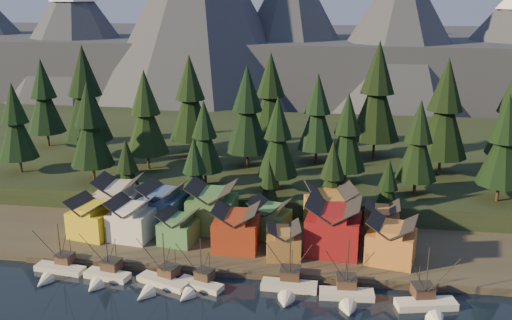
# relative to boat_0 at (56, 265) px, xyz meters

# --- Properties ---
(ground) EXTENTS (500.00, 500.00, 0.00)m
(ground) POSITION_rel_boat_0_xyz_m (31.83, -11.09, -1.91)
(ground) COLOR black
(ground) RESTS_ON ground
(shore_strip) EXTENTS (400.00, 50.00, 1.50)m
(shore_strip) POSITION_rel_boat_0_xyz_m (31.83, 28.91, -1.16)
(shore_strip) COLOR #3A332A
(shore_strip) RESTS_ON ground
(hillside) EXTENTS (420.00, 100.00, 6.00)m
(hillside) POSITION_rel_boat_0_xyz_m (31.83, 78.91, 1.09)
(hillside) COLOR black
(hillside) RESTS_ON ground
(dock) EXTENTS (80.00, 4.00, 1.00)m
(dock) POSITION_rel_boat_0_xyz_m (31.83, 5.41, -1.41)
(dock) COLOR #483E33
(dock) RESTS_ON ground
(mountain_ridge) EXTENTS (560.00, 190.00, 90.00)m
(mountain_ridge) POSITION_rel_boat_0_xyz_m (27.63, 202.50, 24.15)
(mountain_ridge) COLOR #404453
(mountain_ridge) RESTS_ON ground
(boat_0) EXTENTS (10.33, 11.04, 10.58)m
(boat_0) POSITION_rel_boat_0_xyz_m (0.00, 0.00, 0.00)
(boat_0) COLOR beige
(boat_0) RESTS_ON ground
(boat_1) EXTENTS (9.16, 9.73, 11.22)m
(boat_1) POSITION_rel_boat_0_xyz_m (10.00, -1.03, 0.32)
(boat_1) COLOR silver
(boat_1) RESTS_ON ground
(boat_2) EXTENTS (10.64, 11.02, 11.07)m
(boat_2) POSITION_rel_boat_0_xyz_m (20.80, -2.04, 0.11)
(boat_2) COLOR beige
(boat_2) RESTS_ON ground
(boat_3) EXTENTS (9.31, 9.75, 10.38)m
(boat_3) POSITION_rel_boat_0_xyz_m (27.82, -1.90, 0.06)
(boat_3) COLOR beige
(boat_3) RESTS_ON ground
(boat_4) EXTENTS (10.34, 11.23, 12.10)m
(boat_4) POSITION_rel_boat_0_xyz_m (44.14, -0.26, 0.40)
(boat_4) COLOR beige
(boat_4) RESTS_ON ground
(boat_5) EXTENTS (9.90, 10.68, 11.85)m
(boat_5) POSITION_rel_boat_0_xyz_m (54.45, -1.61, 0.39)
(boat_5) COLOR beige
(boat_5) RESTS_ON ground
(boat_6) EXTENTS (10.93, 11.50, 12.01)m
(boat_6) POSITION_rel_boat_0_xyz_m (67.92, -3.08, 0.35)
(boat_6) COLOR white
(boat_6) RESTS_ON ground
(house_front_0) EXTENTS (9.87, 9.52, 8.37)m
(house_front_0) POSITION_rel_boat_0_xyz_m (0.99, 14.70, 3.99)
(house_front_0) COLOR gold
(house_front_0) RESTS_ON shore_strip
(house_front_1) EXTENTS (9.25, 8.96, 8.61)m
(house_front_1) POSITION_rel_boat_0_xyz_m (9.67, 14.68, 4.11)
(house_front_1) COLOR white
(house_front_1) RESTS_ON shore_strip
(house_front_2) EXTENTS (8.09, 8.13, 6.82)m
(house_front_2) POSITION_rel_boat_0_xyz_m (19.96, 14.06, 3.17)
(house_front_2) COLOR #417845
(house_front_2) RESTS_ON shore_strip
(house_front_3) EXTENTS (8.83, 8.41, 8.98)m
(house_front_3) POSITION_rel_boat_0_xyz_m (32.28, 13.11, 4.31)
(house_front_3) COLOR maroon
(house_front_3) RESTS_ON shore_strip
(house_front_4) EXTENTS (7.54, 7.97, 6.67)m
(house_front_4) POSITION_rel_boat_0_xyz_m (41.98, 10.89, 3.09)
(house_front_4) COLOR olive
(house_front_4) RESTS_ON shore_strip
(house_front_5) EXTENTS (11.21, 10.36, 10.93)m
(house_front_5) POSITION_rel_boat_0_xyz_m (51.53, 14.20, 5.33)
(house_front_5) COLOR maroon
(house_front_5) RESTS_ON shore_strip
(house_front_6) EXTENTS (10.41, 10.04, 8.81)m
(house_front_6) POSITION_rel_boat_0_xyz_m (62.59, 11.89, 4.22)
(house_front_6) COLOR #C77733
(house_front_6) RESTS_ON shore_strip
(house_back_0) EXTENTS (9.90, 9.54, 10.35)m
(house_back_0) POSITION_rel_boat_0_xyz_m (3.74, 23.19, 5.02)
(house_back_0) COLOR beige
(house_back_0) RESTS_ON shore_strip
(house_back_1) EXTENTS (9.83, 9.92, 9.67)m
(house_back_1) POSITION_rel_boat_0_xyz_m (14.17, 22.09, 4.66)
(house_back_1) COLOR #3A578B
(house_back_1) RESTS_ON shore_strip
(house_back_2) EXTENTS (10.05, 9.24, 10.60)m
(house_back_2) POSITION_rel_boat_0_xyz_m (25.43, 21.57, 5.16)
(house_back_2) COLOR #41753F
(house_back_2) RESTS_ON shore_strip
(house_back_3) EXTENTS (9.37, 8.75, 7.98)m
(house_back_3) POSITION_rel_boat_0_xyz_m (38.14, 20.31, 3.78)
(house_back_3) COLOR #4A8246
(house_back_3) RESTS_ON shore_strip
(house_back_4) EXTENTS (11.81, 11.53, 10.71)m
(house_back_4) POSITION_rel_boat_0_xyz_m (50.67, 23.24, 5.21)
(house_back_4) COLOR #B3732E
(house_back_4) RESTS_ON shore_strip
(house_back_5) EXTENTS (7.45, 7.53, 7.98)m
(house_back_5) POSITION_rel_boat_0_xyz_m (61.38, 22.10, 3.78)
(house_back_5) COLOR #9B6337
(house_back_5) RESTS_ON shore_strip
(tree_hill_0) EXTENTS (10.16, 10.16, 23.66)m
(tree_hill_0) POSITION_rel_boat_0_xyz_m (-30.17, 40.91, 17.03)
(tree_hill_0) COLOR #332319
(tree_hill_0) RESTS_ON hillside
(tree_hill_1) EXTENTS (13.64, 13.64, 31.78)m
(tree_hill_1) POSITION_rel_boat_0_xyz_m (-18.17, 56.91, 21.47)
(tree_hill_1) COLOR #332319
(tree_hill_1) RESTS_ON hillside
(tree_hill_2) EXTENTS (10.77, 10.77, 25.10)m
(tree_hill_2) POSITION_rel_boat_0_xyz_m (-8.17, 36.91, 17.81)
(tree_hill_2) COLOR #332319
(tree_hill_2) RESTS_ON hillside
(tree_hill_3) EXTENTS (11.37, 11.37, 26.48)m
(tree_hill_3) POSITION_rel_boat_0_xyz_m (1.83, 48.91, 18.57)
(tree_hill_3) COLOR #332319
(tree_hill_3) RESTS_ON hillside
(tree_hill_4) EXTENTS (12.40, 12.40, 28.90)m
(tree_hill_4) POSITION_rel_boat_0_xyz_m (9.83, 63.91, 19.89)
(tree_hill_4) COLOR #332319
(tree_hill_4) RESTS_ON hillside
(tree_hill_5) EXTENTS (9.00, 9.00, 20.95)m
(tree_hill_5) POSITION_rel_boat_0_xyz_m (19.83, 38.91, 15.54)
(tree_hill_5) COLOR #332319
(tree_hill_5) RESTS_ON hillside
(tree_hill_6) EXTENTS (11.86, 11.86, 27.63)m
(tree_hill_6) POSITION_rel_boat_0_xyz_m (27.83, 53.91, 19.20)
(tree_hill_6) COLOR #332319
(tree_hill_6) RESTS_ON hillside
(tree_hill_7) EXTENTS (9.74, 9.74, 22.69)m
(tree_hill_7) POSITION_rel_boat_0_xyz_m (37.83, 36.91, 16.49)
(tree_hill_7) COLOR #332319
(tree_hill_7) RESTS_ON hillside
(tree_hill_8) EXTENTS (10.70, 10.70, 24.93)m
(tree_hill_8) POSITION_rel_boat_0_xyz_m (45.83, 60.91, 17.72)
(tree_hill_8) COLOR #332319
(tree_hill_8) RESTS_ON hillside
(tree_hill_9) EXTENTS (9.77, 9.77, 22.75)m
(tree_hill_9) POSITION_rel_boat_0_xyz_m (53.83, 43.91, 16.53)
(tree_hill_9) COLOR #332319
(tree_hill_9) RESTS_ON hillside
(tree_hill_10) EXTENTS (14.15, 14.15, 32.97)m
(tree_hill_10) POSITION_rel_boat_0_xyz_m (61.83, 68.91, 22.12)
(tree_hill_10) COLOR #332319
(tree_hill_10) RESTS_ON hillside
(tree_hill_11) EXTENTS (9.63, 9.63, 22.43)m
(tree_hill_11) POSITION_rel_boat_0_xyz_m (69.83, 38.91, 16.35)
(tree_hill_11) COLOR #332319
(tree_hill_11) RESTS_ON hillside
(tree_hill_12) EXTENTS (12.91, 12.91, 30.06)m
(tree_hill_12) POSITION_rel_boat_0_xyz_m (77.83, 54.91, 20.53)
(tree_hill_12) COLOR #332319
(tree_hill_12) RESTS_ON hillside
(tree_hill_13) EXTENTS (10.53, 10.53, 24.52)m
(tree_hill_13) POSITION_rel_boat_0_xyz_m (87.83, 36.91, 17.50)
(tree_hill_13) COLOR #332319
(tree_hill_13) RESTS_ON hillside
(tree_hill_15) EXTENTS (12.56, 12.56, 29.26)m
(tree_hill_15) POSITION_rel_boat_0_xyz_m (31.83, 70.91, 20.09)
(tree_hill_15) COLOR #332319
(tree_hill_15) RESTS_ON hillside
(tree_hill_16) EXTENTS (11.45, 11.45, 26.68)m
(tree_hill_16) POSITION_rel_boat_0_xyz_m (-36.17, 66.91, 18.67)
(tree_hill_16) COLOR #332319
(tree_hill_16) RESTS_ON hillside
(tree_shore_0) EXTENTS (7.66, 7.66, 17.85)m
(tree_shore_0) POSITION_rel_boat_0_xyz_m (3.83, 28.91, 9.34)
(tree_shore_0) COLOR #332319
(tree_shore_0) RESTS_ON shore_strip
(tree_shore_1) EXTENTS (8.09, 8.09, 18.86)m
(tree_shore_1) POSITION_rel_boat_0_xyz_m (19.83, 28.91, 9.89)
(tree_shore_1) COLOR #332319
(tree_shore_1) RESTS_ON shore_strip
(tree_shore_2) EXTENTS (6.09, 6.09, 14.19)m
(tree_shore_2) POSITION_rel_boat_0_xyz_m (36.83, 28.91, 7.34)
(tree_shore_2) COLOR #332319
(tree_shore_2) RESTS_ON shore_strip
(tree_shore_3) EXTENTS (8.28, 8.28, 19.30)m
(tree_shore_3) POSITION_rel_boat_0_xyz_m (50.83, 28.91, 10.14)
(tree_shore_3) COLOR #332319
(tree_shore_3) RESTS_ON shore_strip
(tree_shore_4) EXTENTS (6.76, 6.76, 15.74)m
(tree_shore_4) POSITION_rel_boat_0_xyz_m (62.83, 28.91, 8.19)
(tree_shore_4) COLOR #332319
(tree_shore_4) RESTS_ON shore_strip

